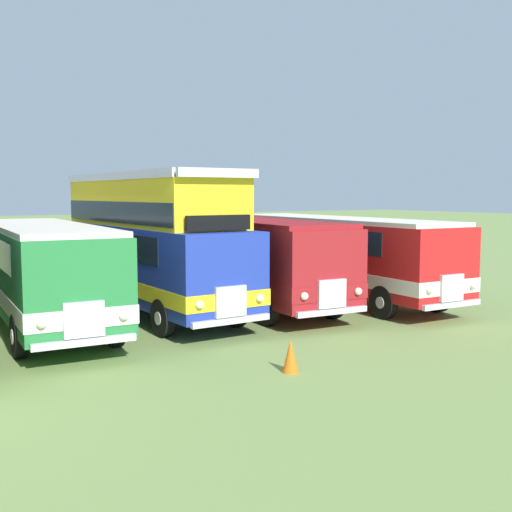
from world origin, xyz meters
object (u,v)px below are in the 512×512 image
object	(u,v)px
bus_second_in_row	(42,267)
bus_third_in_row	(151,241)
bus_fifth_in_row	(334,251)
cone_near_end	(291,356)
bus_fourth_in_row	(249,255)

from	to	relation	value
bus_second_in_row	bus_third_in_row	distance (m)	3.56
bus_fifth_in_row	cone_near_end	bearing A→B (deg)	-132.70
bus_second_in_row	bus_fifth_in_row	bearing A→B (deg)	-0.33
bus_third_in_row	bus_fourth_in_row	xyz separation A→B (m)	(3.50, -0.17, -0.60)
bus_fourth_in_row	bus_fifth_in_row	distance (m)	3.50
bus_fifth_in_row	cone_near_end	size ratio (longest dim) A/B	15.44
bus_fifth_in_row	bus_second_in_row	bearing A→B (deg)	179.67
bus_third_in_row	bus_fourth_in_row	bearing A→B (deg)	-2.83
bus_second_in_row	bus_fourth_in_row	bearing A→B (deg)	2.02
bus_fifth_in_row	bus_third_in_row	bearing A→B (deg)	176.08
bus_second_in_row	bus_third_in_row	world-z (taller)	bus_third_in_row
bus_fourth_in_row	cone_near_end	xyz separation A→B (m)	(-3.39, -7.76, -1.38)
bus_second_in_row	bus_third_in_row	size ratio (longest dim) A/B	1.01
bus_second_in_row	bus_fifth_in_row	xyz separation A→B (m)	(10.48, -0.06, 0.01)
bus_fourth_in_row	cone_near_end	world-z (taller)	bus_fourth_in_row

